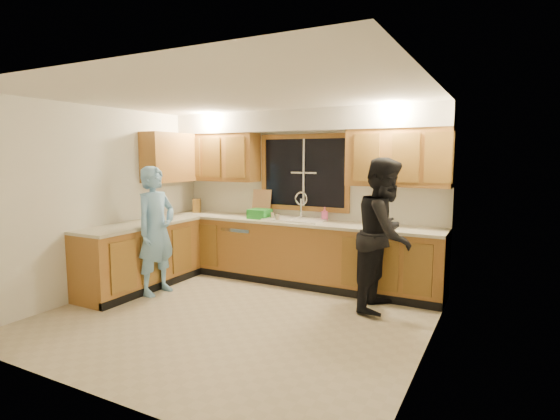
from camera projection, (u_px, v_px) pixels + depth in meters
The scene contains 26 objects.
floor at pixel (235, 317), 5.04m from camera, with size 4.20×4.20×0.00m, color #BEAF92.
ceiling at pixel (232, 95), 4.73m from camera, with size 4.20×4.20×0.00m, color white.
wall_back at pixel (304, 196), 6.55m from camera, with size 4.20×4.20×0.00m, color silver.
wall_left at pixel (103, 201), 5.86m from camera, with size 3.80×3.80×0.00m, color silver.
wall_right at pixel (428, 223), 3.91m from camera, with size 3.80×3.80×0.00m, color silver.
base_cabinets_back at pixel (295, 253), 6.39m from camera, with size 4.20×0.60×0.88m, color #A16A2E.
base_cabinets_left at pixel (141, 257), 6.12m from camera, with size 0.60×1.90×0.88m, color #A16A2E.
countertop_back at pixel (295, 222), 6.32m from camera, with size 4.20×0.63×0.04m, color beige.
countertop_left at pixel (141, 225), 6.06m from camera, with size 0.63×1.90×0.04m, color beige.
upper_cabinets_left at pixel (219, 157), 7.00m from camera, with size 1.35×0.33×0.75m, color #A16A2E.
upper_cabinets_right at pixel (399, 158), 5.68m from camera, with size 1.35×0.33×0.75m, color #A16A2E.
upper_cabinets_return at pixel (169, 157), 6.69m from camera, with size 0.33×0.90×0.75m, color #A16A2E.
soffit at pixel (299, 121), 6.26m from camera, with size 4.20×0.35×0.30m, color beige.
window_frame at pixel (304, 173), 6.50m from camera, with size 1.44×0.03×1.14m.
sink at pixel (295, 224), 6.34m from camera, with size 0.86×0.52×0.57m.
dishwasher at pixel (246, 249), 6.78m from camera, with size 0.60×0.56×0.82m, color white.
stove at pixel (108, 265), 5.62m from camera, with size 0.58×0.75×0.90m, color white.
man at pixel (156, 231), 5.82m from camera, with size 0.63×0.41×1.72m, color #7BB7E9.
woman at pixel (385, 234), 5.21m from camera, with size 0.89×0.69×1.83m, color black.
knife_block at pixel (197, 206), 7.20m from camera, with size 0.12×0.10×0.23m, color olive.
cutting_board at pixel (262, 203), 6.82m from camera, with size 0.31×0.02×0.41m, color tan.
dish_crate at pixel (260, 214), 6.53m from camera, with size 0.30×0.28×0.14m, color green.
soap_bottle at pixel (325, 214), 6.30m from camera, with size 0.09×0.09×0.20m, color pink.
bowl at pixel (371, 225), 5.75m from camera, with size 0.20×0.20×0.05m, color silver.
can_left at pixel (272, 216), 6.41m from camera, with size 0.06×0.06×0.11m, color beige.
can_right at pixel (277, 218), 6.22m from camera, with size 0.06×0.06×0.11m, color beige.
Camera 1 is at (2.72, -4.05, 1.84)m, focal length 28.00 mm.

